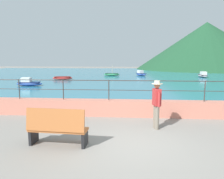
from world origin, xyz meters
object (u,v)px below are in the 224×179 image
boat_2 (141,74)px  boat_4 (203,75)px  boat_0 (29,83)px  boat_3 (62,78)px  bench_main (57,127)px  person_walking (157,102)px  boat_1 (112,74)px

boat_2 → boat_4: bearing=-14.5°
boat_0 → boat_3: (1.28, 5.91, -0.07)m
bench_main → person_walking: (3.04, 1.79, 0.42)m
person_walking → boat_3: 19.09m
boat_3 → boat_4: 18.13m
bench_main → boat_4: size_ratio=0.74×
boat_1 → boat_4: size_ratio=0.99×
boat_4 → boat_0: bearing=-150.9°
bench_main → boat_3: bearing=107.0°
bench_main → boat_1: (-0.39, 24.69, -0.30)m
person_walking → boat_3: (-8.77, 16.94, -0.72)m
boat_0 → boat_1: (6.61, 11.87, -0.07)m
bench_main → boat_4: bench_main is taller
boat_1 → boat_2: bearing=9.4°
person_walking → boat_4: size_ratio=0.75×
bench_main → boat_3: size_ratio=0.72×
boat_3 → boat_4: bearing=14.6°
boat_4 → bench_main: bearing=-116.9°
bench_main → boat_2: size_ratio=0.70×
boat_3 → boat_2: bearing=34.9°
boat_1 → boat_4: 12.29m
bench_main → boat_1: boat_1 is taller
boat_3 → bench_main: bearing=-73.0°
bench_main → boat_1: size_ratio=0.75×
boat_0 → boat_1: bearing=60.9°
boat_0 → boat_3: 6.04m
boat_0 → bench_main: bearing=-61.4°
person_walking → boat_3: size_ratio=0.72×
bench_main → boat_3: (-5.72, 18.73, -0.30)m
bench_main → boat_4: bearing=63.1°
bench_main → boat_0: 14.61m
boat_2 → boat_3: (-9.53, -6.66, -0.07)m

